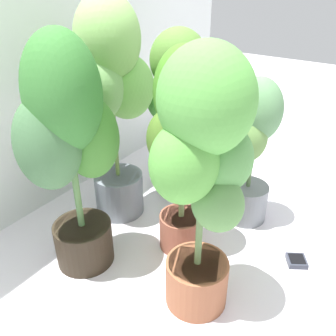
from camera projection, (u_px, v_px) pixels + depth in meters
The scene contains 9 objects.
ground_plane at pixel (197, 247), 1.67m from camera, with size 8.00×8.00×0.00m, color silver.
potted_plant_front_right at pixel (251, 144), 1.66m from camera, with size 0.35×0.31×0.72m.
potted_plant_back_right at pixel (180, 98), 1.84m from camera, with size 0.41×0.39×0.88m.
potted_plant_back_center at pixel (112, 92), 1.61m from camera, with size 0.45×0.39×1.05m.
potted_plant_front_left at pixel (204, 166), 1.12m from camera, with size 0.43×0.34×0.97m.
potted_plant_center at pixel (183, 135), 1.41m from camera, with size 0.35×0.29×0.90m.
potted_plant_back_left at pixel (68, 139), 1.32m from camera, with size 0.46×0.40×0.97m.
hygrometer_box at pixel (296, 261), 1.57m from camera, with size 0.11×0.11×0.03m.
nutrient_bottle at pixel (224, 169), 2.13m from camera, with size 0.10×0.10×0.18m.
Camera 1 is at (-1.13, -0.61, 1.13)m, focal length 38.96 mm.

